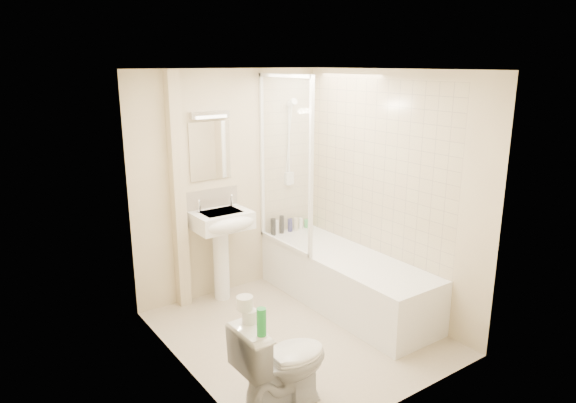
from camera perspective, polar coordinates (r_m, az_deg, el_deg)
floor at (r=4.97m, az=1.16°, el=-14.39°), size 2.50×2.50×0.00m
wall_back at (r=5.53m, az=-6.48°, el=1.96°), size 2.20×0.02×2.40m
wall_left at (r=3.98m, az=-11.63°, el=-3.53°), size 0.02×2.50×2.40m
wall_right at (r=5.21m, az=11.03°, el=0.97°), size 0.02×2.50×2.40m
ceiling at (r=4.33m, az=1.34°, el=14.45°), size 2.20×2.50×0.02m
tile_back at (r=5.86m, az=-0.03°, el=5.07°), size 0.70×0.01×1.75m
tile_right at (r=5.29m, az=9.50°, el=3.75°), size 0.01×2.10×1.75m
pipe_boxing at (r=5.21m, az=-12.13°, el=0.91°), size 0.12×0.12×2.40m
splashback at (r=5.46m, az=-8.44°, el=-0.11°), size 0.60×0.02×0.30m
mirror at (r=5.34m, az=-8.65°, el=5.59°), size 0.46×0.01×0.60m
strip_light at (r=5.27m, az=-8.70°, el=9.52°), size 0.42×0.07×0.07m
bathtub at (r=5.41m, az=6.39°, el=-8.52°), size 0.70×2.10×0.55m
shower_screen at (r=5.30m, az=-0.39°, el=4.27°), size 0.04×0.92×1.80m
shower_fixture at (r=5.80m, az=0.21°, el=6.18°), size 0.10×0.16×0.99m
pedestal_sink at (r=5.34m, az=-7.22°, el=-3.22°), size 0.58×0.51×1.11m
bottle_black_a at (r=5.85m, az=-1.65°, el=-2.83°), size 0.06×0.06×0.19m
bottle_white_a at (r=5.87m, az=-1.30°, el=-2.89°), size 0.06×0.06×0.17m
bottle_black_b at (r=5.91m, az=-0.71°, el=-2.57°), size 0.05×0.05×0.21m
bottle_blue at (r=5.98m, az=0.23°, el=-2.64°), size 0.06×0.06×0.15m
bottle_cream at (r=6.02m, az=0.86°, el=-2.48°), size 0.06×0.06×0.15m
bottle_white_b at (r=6.07m, az=1.43°, el=-2.46°), size 0.05×0.05×0.13m
bottle_green at (r=6.13m, az=2.14°, el=-2.46°), size 0.07×0.07×0.09m
toilet at (r=3.89m, az=-0.63°, el=-17.44°), size 0.42×0.72×0.72m
toilet_roll_lower at (r=3.63m, az=-4.30°, el=-12.60°), size 0.10×0.10×0.09m
toilet_roll_upper at (r=3.60m, az=-4.82°, el=-11.17°), size 0.12×0.12×0.09m
green_bottle at (r=3.44m, az=-2.96°, el=-13.23°), size 0.06×0.06×0.19m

